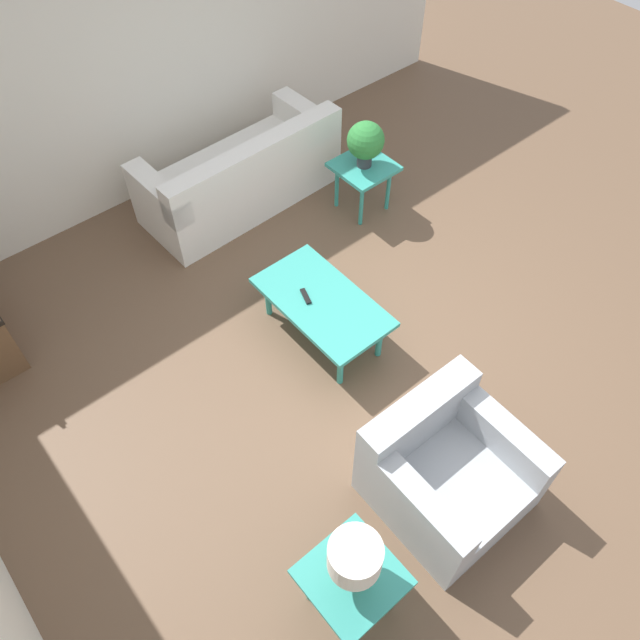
{
  "coord_description": "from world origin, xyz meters",
  "views": [
    {
      "loc": [
        -1.99,
        2.26,
        4.17
      ],
      "look_at": [
        0.22,
        0.39,
        0.55
      ],
      "focal_mm": 35.0,
      "sensor_mm": 36.0,
      "label": 1
    }
  ],
  "objects_px": {
    "potted_plant": "(366,141)",
    "side_table_plant": "(364,172)",
    "sofa": "(242,177)",
    "table_lamp": "(355,559)",
    "side_table_lamp": "(352,580)",
    "coffee_table": "(322,304)",
    "armchair": "(445,470)"
  },
  "relations": [
    {
      "from": "potted_plant",
      "to": "side_table_plant",
      "type": "bearing_deg",
      "value": 0.0
    },
    {
      "from": "sofa",
      "to": "table_lamp",
      "type": "relative_size",
      "value": 4.44
    },
    {
      "from": "side_table_plant",
      "to": "potted_plant",
      "type": "bearing_deg",
      "value": 180.0
    },
    {
      "from": "side_table_plant",
      "to": "side_table_lamp",
      "type": "distance_m",
      "value": 3.73
    },
    {
      "from": "sofa",
      "to": "side_table_plant",
      "type": "bearing_deg",
      "value": 134.37
    },
    {
      "from": "potted_plant",
      "to": "coffee_table",
      "type": "bearing_deg",
      "value": 125.97
    },
    {
      "from": "sofa",
      "to": "coffee_table",
      "type": "distance_m",
      "value": 1.84
    },
    {
      "from": "side_table_lamp",
      "to": "potted_plant",
      "type": "height_order",
      "value": "potted_plant"
    },
    {
      "from": "sofa",
      "to": "side_table_lamp",
      "type": "height_order",
      "value": "sofa"
    },
    {
      "from": "potted_plant",
      "to": "table_lamp",
      "type": "distance_m",
      "value": 3.73
    },
    {
      "from": "armchair",
      "to": "potted_plant",
      "type": "bearing_deg",
      "value": 59.1
    },
    {
      "from": "table_lamp",
      "to": "side_table_lamp",
      "type": "bearing_deg",
      "value": 116.57
    },
    {
      "from": "sofa",
      "to": "armchair",
      "type": "relative_size",
      "value": 2.1
    },
    {
      "from": "side_table_lamp",
      "to": "table_lamp",
      "type": "distance_m",
      "value": 0.38
    },
    {
      "from": "sofa",
      "to": "table_lamp",
      "type": "bearing_deg",
      "value": 61.98
    },
    {
      "from": "armchair",
      "to": "coffee_table",
      "type": "bearing_deg",
      "value": 81.52
    },
    {
      "from": "armchair",
      "to": "side_table_plant",
      "type": "height_order",
      "value": "armchair"
    },
    {
      "from": "potted_plant",
      "to": "sofa",
      "type": "bearing_deg",
      "value": 46.18
    },
    {
      "from": "sofa",
      "to": "side_table_lamp",
      "type": "bearing_deg",
      "value": 61.98
    },
    {
      "from": "table_lamp",
      "to": "potted_plant",
      "type": "bearing_deg",
      "value": -43.65
    },
    {
      "from": "side_table_plant",
      "to": "coffee_table",
      "type": "bearing_deg",
      "value": 125.97
    },
    {
      "from": "armchair",
      "to": "coffee_table",
      "type": "distance_m",
      "value": 1.61
    },
    {
      "from": "side_table_plant",
      "to": "potted_plant",
      "type": "xyz_separation_m",
      "value": [
        -0.0,
        0.0,
        0.34
      ]
    },
    {
      "from": "side_table_lamp",
      "to": "sofa",
      "type": "bearing_deg",
      "value": -26.21
    },
    {
      "from": "sofa",
      "to": "side_table_plant",
      "type": "height_order",
      "value": "sofa"
    },
    {
      "from": "side_table_lamp",
      "to": "side_table_plant",
      "type": "bearing_deg",
      "value": -43.65
    },
    {
      "from": "coffee_table",
      "to": "table_lamp",
      "type": "xyz_separation_m",
      "value": [
        -1.73,
        1.24,
        0.43
      ]
    },
    {
      "from": "side_table_lamp",
      "to": "potted_plant",
      "type": "distance_m",
      "value": 3.75
    },
    {
      "from": "armchair",
      "to": "side_table_lamp",
      "type": "height_order",
      "value": "armchair"
    },
    {
      "from": "armchair",
      "to": "side_table_lamp",
      "type": "distance_m",
      "value": 0.99
    },
    {
      "from": "side_table_plant",
      "to": "potted_plant",
      "type": "relative_size",
      "value": 1.18
    },
    {
      "from": "armchair",
      "to": "potted_plant",
      "type": "relative_size",
      "value": 2.1
    }
  ]
}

